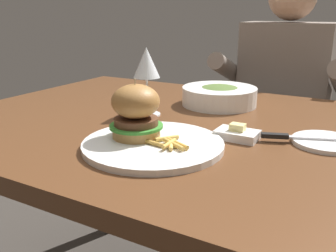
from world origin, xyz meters
TOP-DOWN VIEW (x-y plane):
  - dining_table at (0.00, 0.00)m, footprint 1.33×0.94m
  - main_plate at (0.02, -0.21)m, footprint 0.31×0.31m
  - burger_sandwich at (-0.03, -0.20)m, footprint 0.12×0.12m
  - fries_pile at (0.06, -0.21)m, footprint 0.11×0.09m
  - wine_glass at (-0.13, 0.01)m, footprint 0.07×0.07m
  - bread_plate at (0.35, -0.00)m, footprint 0.15×0.15m
  - table_knife at (0.30, -0.02)m, footprint 0.21×0.09m
  - butter_dish at (0.16, -0.06)m, footprint 0.10×0.06m
  - soup_bowl at (0.00, 0.22)m, footprint 0.23×0.23m
  - diner_person at (0.08, 0.75)m, footprint 0.51×0.36m

SIDE VIEW (x-z plane):
  - diner_person at x=0.08m, z-range -0.02..1.15m
  - dining_table at x=0.00m, z-range 0.29..1.03m
  - bread_plate at x=0.35m, z-range 0.74..0.75m
  - main_plate at x=0.02m, z-range 0.74..0.75m
  - butter_dish at x=0.16m, z-range 0.73..0.77m
  - table_knife at x=0.30m, z-range 0.75..0.76m
  - fries_pile at x=0.06m, z-range 0.75..0.77m
  - soup_bowl at x=0.00m, z-range 0.74..0.80m
  - burger_sandwich at x=-0.03m, z-range 0.75..0.88m
  - wine_glass at x=-0.13m, z-range 0.79..0.98m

